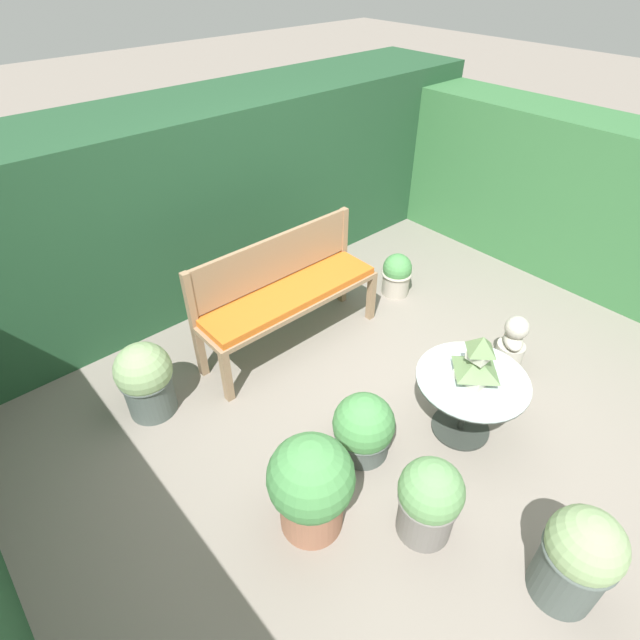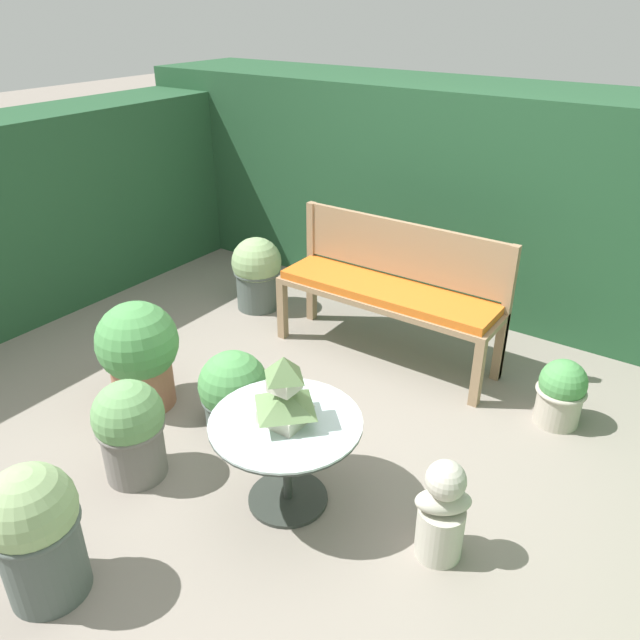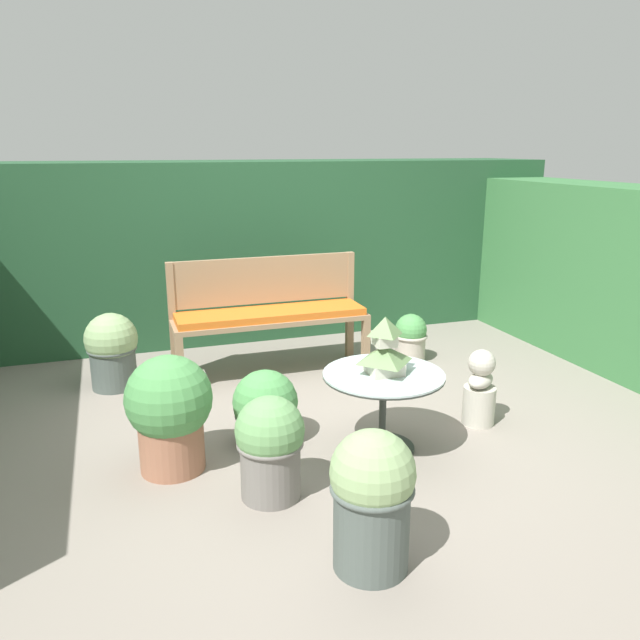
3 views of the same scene
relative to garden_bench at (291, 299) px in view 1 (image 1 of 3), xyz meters
name	(u,v)px [view 1 (image 1 of 3)]	position (x,y,z in m)	size (l,w,h in m)	color
ground	(383,405)	(0.07, -1.01, -0.47)	(30.00, 30.00, 0.00)	gray
foliage_hedge_back	(199,197)	(0.07, 1.45, 0.38)	(6.40, 1.08, 1.70)	#234C2D
foliage_hedge_right	(576,199)	(2.92, -0.85, 0.29)	(0.70, 3.52, 1.53)	#38703D
garden_bench	(291,299)	(0.00, 0.00, 0.00)	(1.60, 0.43, 0.55)	#937556
bench_backrest	(274,266)	(0.00, 0.20, 0.23)	(1.60, 0.06, 0.96)	#937556
patio_table	(470,390)	(0.31, -1.54, -0.07)	(0.75, 0.75, 0.51)	#2D332D
pagoda_birdhouse	(477,362)	(0.31, -1.54, 0.18)	(0.27, 0.27, 0.36)	beige
garden_bust	(511,347)	(1.10, -1.40, -0.23)	(0.29, 0.27, 0.53)	#B7B2A3
potted_plant_bench_right	(146,379)	(-1.25, 0.10, -0.16)	(0.40, 0.40, 0.60)	#4C5651
potted_plant_bench_left	(397,274)	(1.25, -0.07, -0.26)	(0.30, 0.30, 0.42)	#ADA393
potted_plant_path_edge	(429,499)	(-0.48, -1.84, -0.17)	(0.37, 0.37, 0.57)	slate
potted_plant_table_near	(311,485)	(-0.96, -1.37, -0.10)	(0.50, 0.50, 0.70)	#9E664C
potted_plant_hedge_corner	(578,557)	(-0.20, -2.56, -0.12)	(0.38, 0.38, 0.66)	#4C5651
potted_plant_table_far	(363,428)	(-0.35, -1.19, -0.25)	(0.42, 0.42, 0.48)	#4C5651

